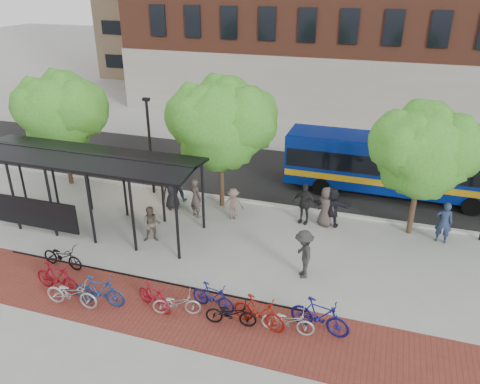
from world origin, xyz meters
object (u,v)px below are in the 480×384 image
(pedestrian_1, at_px, (196,198))
(pedestrian_6, at_px, (326,207))
(bus, at_px, (397,164))
(bike_9, at_px, (259,312))
(bus_shelter, at_px, (83,165))
(bike_6, at_px, (177,303))
(bike_8, at_px, (231,313))
(pedestrian_0, at_px, (172,191))
(bike_7, at_px, (213,297))
(pedestrian_5, at_px, (332,207))
(tree_b, at_px, (223,120))
(tree_c, at_px, (425,148))
(bike_11, at_px, (320,316))
(pedestrian_4, at_px, (304,204))
(pedestrian_9, at_px, (304,254))
(pedestrian_2, at_px, (177,184))
(bike_0, at_px, (62,256))
(bike_10, at_px, (288,321))
(tree_a, at_px, (61,109))
(bike_2, at_px, (71,293))
(bike_3, at_px, (100,291))
(bike_5, at_px, (154,297))
(bike_1, at_px, (57,277))
(pedestrian_7, at_px, (444,222))
(pedestrian_3, at_px, (233,204))
(lamp_post_left, at_px, (150,144))

(pedestrian_1, distance_m, pedestrian_6, 6.11)
(bus, xyz_separation_m, bike_9, (-3.96, -12.05, -1.19))
(bus_shelter, distance_m, bus, 15.48)
(bike_6, bearing_deg, bike_8, -104.98)
(pedestrian_0, bearing_deg, pedestrian_1, -53.11)
(bus_shelter, bearing_deg, pedestrian_0, 43.06)
(bike_7, height_order, pedestrian_5, pedestrian_5)
(tree_b, xyz_separation_m, bike_7, (2.39, -7.75, -3.95))
(tree_c, relative_size, bike_11, 2.95)
(pedestrian_4, bearing_deg, bike_9, -78.79)
(pedestrian_4, distance_m, pedestrian_9, 4.35)
(bike_11, relative_size, pedestrian_2, 1.08)
(bus_shelter, bearing_deg, bike_8, -27.99)
(bike_11, bearing_deg, bike_0, 98.08)
(bus, bearing_deg, bike_10, -103.64)
(tree_a, height_order, pedestrian_2, tree_a)
(bus_shelter, bearing_deg, pedestrian_4, 19.14)
(tree_c, xyz_separation_m, bike_0, (-13.23, -7.18, -3.57))
(bike_2, xyz_separation_m, pedestrian_6, (7.55, 8.58, 0.44))
(bike_11, distance_m, pedestrian_2, 11.37)
(bike_3, xyz_separation_m, pedestrian_1, (0.62, 7.20, 0.41))
(bike_9, relative_size, bike_11, 0.95)
(tree_c, relative_size, bike_10, 3.37)
(tree_a, bearing_deg, bike_10, -29.88)
(bike_5, xyz_separation_m, pedestrian_6, (4.73, 7.82, 0.47))
(bike_1, distance_m, pedestrian_5, 11.96)
(tree_c, bearing_deg, bike_2, -141.31)
(bike_8, xyz_separation_m, pedestrian_4, (0.92, 7.76, 0.53))
(bike_2, bearing_deg, bike_8, -85.21)
(bike_5, bearing_deg, tree_a, 69.60)
(pedestrian_7, bearing_deg, bike_7, 49.65)
(bike_0, relative_size, pedestrian_3, 1.17)
(pedestrian_0, bearing_deg, pedestrian_9, -63.20)
(bike_9, relative_size, pedestrian_2, 1.03)
(bike_6, distance_m, pedestrian_1, 7.18)
(bike_11, height_order, pedestrian_9, pedestrian_9)
(bike_10, distance_m, bike_11, 1.04)
(lamp_post_left, height_order, pedestrian_3, lamp_post_left)
(pedestrian_2, xyz_separation_m, pedestrian_4, (6.61, -0.36, 0.06))
(tree_b, height_order, bike_1, tree_b)
(bus, bearing_deg, pedestrian_7, -63.92)
(bike_0, relative_size, pedestrian_1, 0.95)
(bike_0, distance_m, pedestrian_6, 11.51)
(tree_c, height_order, bike_3, tree_c)
(bike_6, bearing_deg, pedestrian_2, 7.99)
(bike_3, distance_m, pedestrian_2, 8.61)
(bike_5, xyz_separation_m, bike_9, (3.72, 0.24, 0.08))
(bike_2, xyz_separation_m, pedestrian_9, (7.35, 4.27, 0.47))
(bike_5, distance_m, bike_11, 5.68)
(pedestrian_6, bearing_deg, bike_0, 58.34)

